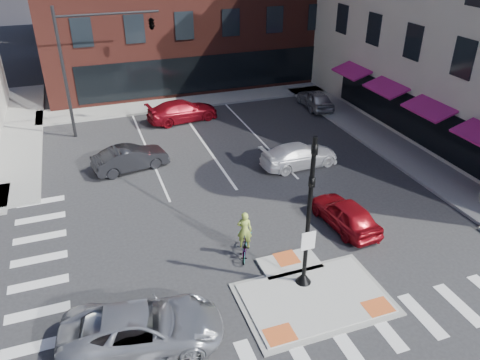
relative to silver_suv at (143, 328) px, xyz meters
name	(u,v)px	position (x,y,z in m)	size (l,w,h in m)	color
ground	(308,291)	(6.16, 0.46, -0.72)	(120.00, 120.00, 0.00)	#28282B
refuge_island	(311,294)	(6.16, 0.21, -0.67)	(5.40, 4.65, 0.13)	gray
sidewalk_e	(391,144)	(16.96, 10.46, -0.65)	(3.00, 24.00, 0.15)	gray
sidewalk_n	(214,98)	(9.16, 22.46, -0.65)	(26.00, 3.00, 0.15)	gray
signal_pole	(307,233)	(6.16, 0.86, 1.64)	(0.60, 0.60, 5.98)	black
mast_arm_signal	(128,33)	(2.69, 18.46, 5.49)	(6.10, 2.24, 8.00)	black
silver_suv	(143,328)	(0.00, 0.00, 0.00)	(2.39, 5.18, 1.44)	#B3B5BB
red_sedan	(345,214)	(9.66, 3.75, -0.06)	(1.56, 3.88, 1.32)	maroon
white_pickup	(299,155)	(10.40, 9.91, -0.07)	(1.83, 4.51, 1.31)	white
bg_car_dark	(130,158)	(1.40, 12.67, -0.04)	(1.44, 4.12, 1.36)	black
bg_car_silver	(315,99)	(15.66, 18.05, -0.03)	(1.62, 4.04, 1.37)	#B1B5B9
bg_car_red	(183,111)	(5.85, 18.87, -0.01)	(1.99, 4.91, 1.42)	maroon
cyclist	(244,241)	(4.66, 3.26, -0.01)	(1.18, 1.73, 2.10)	#3F3F44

